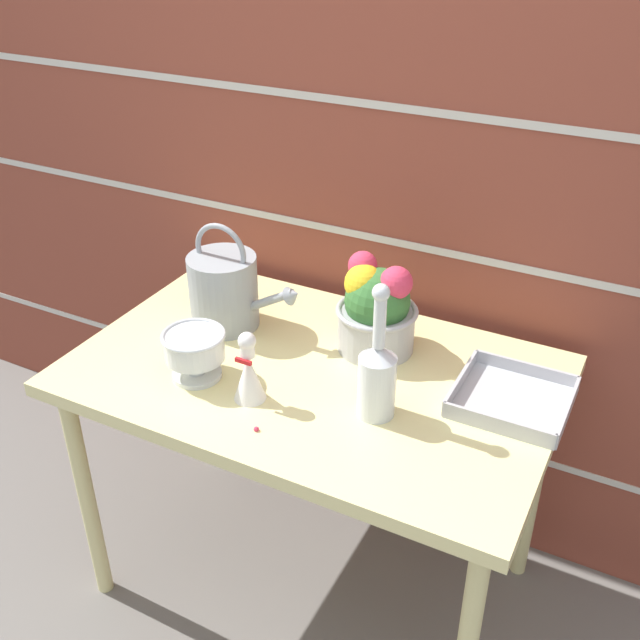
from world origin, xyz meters
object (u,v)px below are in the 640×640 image
Objects in this scene: watering_can at (225,290)px; flower_planter at (376,308)px; wire_tray at (512,400)px; crystal_pedestal_bowl at (195,350)px; glass_decanter at (377,374)px; figurine_vase at (249,372)px.

watering_can is 0.40m from flower_planter.
flower_planter is 0.39m from wire_tray.
watering_can is 1.32× the size of flower_planter.
crystal_pedestal_bowl is 0.47× the size of glass_decanter.
glass_decanter is at bearing -65.78° from flower_planter.
watering_can is 1.00× the size of glass_decanter.
flower_planter is 0.97× the size of wire_tray.
watering_can is at bearing -179.82° from wire_tray.
glass_decanter is 1.86× the size of figurine_vase.
wire_tray is at bearing 0.18° from watering_can.
figurine_vase is 0.60m from wire_tray.
flower_planter is at bearing 62.88° from figurine_vase.
glass_decanter is 0.33m from wire_tray.
glass_decanter is (0.11, -0.25, -0.01)m from flower_planter.
crystal_pedestal_bowl is at bearing -136.32° from flower_planter.
watering_can reaches higher than figurine_vase.
glass_decanter reaches higher than figurine_vase.
wire_tray is (0.54, 0.25, -0.06)m from figurine_vase.
glass_decanter is at bearing 8.46° from crystal_pedestal_bowl.
figurine_vase reaches higher than wire_tray.
wire_tray is (0.26, 0.17, -0.10)m from glass_decanter.
figurine_vase is at bearing -163.87° from glass_decanter.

